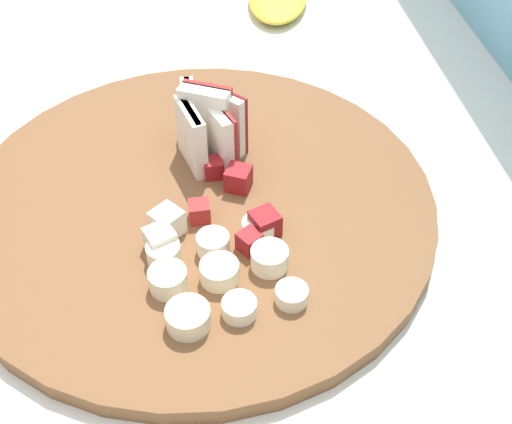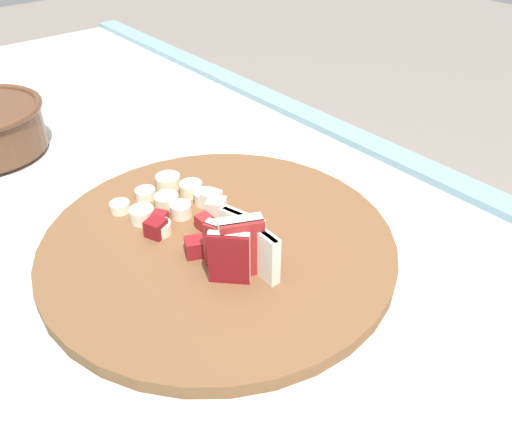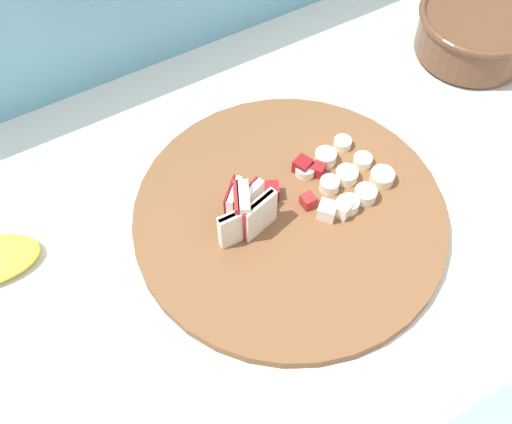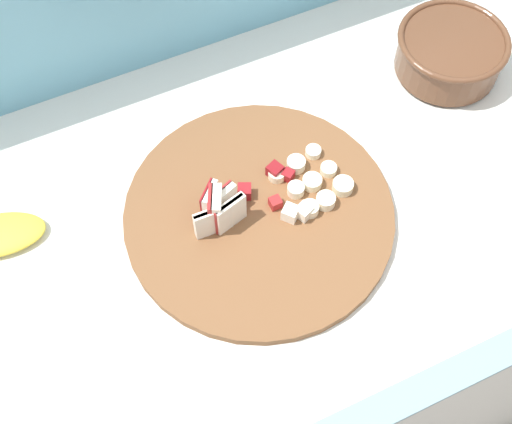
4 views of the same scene
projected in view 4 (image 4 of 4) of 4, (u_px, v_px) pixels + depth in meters
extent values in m
plane|color=gray|center=(307.00, 372.00, 1.77)|extent=(10.00, 10.00, 0.00)
cube|color=silver|center=(322.00, 303.00, 1.39)|extent=(1.44, 0.64, 0.88)
cube|color=#7A9EAD|center=(463.00, 373.00, 0.88)|extent=(1.44, 0.04, 0.04)
cube|color=#6BADC6|center=(248.00, 119.00, 1.38)|extent=(2.40, 0.04, 1.24)
cylinder|color=brown|center=(259.00, 215.00, 0.97)|extent=(0.37, 0.37, 0.01)
cube|color=maroon|center=(213.00, 220.00, 0.93)|extent=(0.05, 0.01, 0.05)
cube|color=white|center=(215.00, 224.00, 0.93)|extent=(0.05, 0.01, 0.05)
cube|color=#A32323|center=(229.00, 213.00, 0.93)|extent=(0.05, 0.02, 0.05)
cube|color=white|center=(232.00, 216.00, 0.93)|extent=(0.05, 0.02, 0.05)
cube|color=#A32323|center=(221.00, 200.00, 0.95)|extent=(0.04, 0.02, 0.05)
cube|color=white|center=(224.00, 202.00, 0.94)|extent=(0.04, 0.02, 0.05)
cube|color=maroon|center=(207.00, 200.00, 0.94)|extent=(0.03, 0.03, 0.05)
cube|color=white|center=(211.00, 201.00, 0.94)|extent=(0.03, 0.03, 0.05)
cube|color=#A32323|center=(211.00, 208.00, 0.93)|extent=(0.02, 0.04, 0.06)
cube|color=white|center=(217.00, 208.00, 0.93)|extent=(0.03, 0.04, 0.06)
cube|color=maroon|center=(244.00, 192.00, 0.97)|extent=(0.02, 0.02, 0.02)
cube|color=white|center=(290.00, 213.00, 0.95)|extent=(0.03, 0.03, 0.02)
cube|color=maroon|center=(238.00, 207.00, 0.96)|extent=(0.02, 0.02, 0.02)
cube|color=maroon|center=(275.00, 171.00, 0.99)|extent=(0.02, 0.02, 0.02)
cube|color=white|center=(304.00, 212.00, 0.95)|extent=(0.03, 0.03, 0.02)
cube|color=maroon|center=(288.00, 175.00, 0.99)|extent=(0.02, 0.02, 0.01)
cube|color=#B22D23|center=(296.00, 189.00, 0.97)|extent=(0.02, 0.02, 0.01)
cube|color=#A32323|center=(276.00, 204.00, 0.96)|extent=(0.02, 0.02, 0.02)
cylinder|color=white|center=(310.00, 209.00, 0.96)|extent=(0.02, 0.02, 0.01)
cylinder|color=#F4EAC6|center=(326.00, 201.00, 0.96)|extent=(0.03, 0.03, 0.02)
cylinder|color=beige|center=(343.00, 186.00, 0.98)|extent=(0.03, 0.03, 0.01)
cylinder|color=white|center=(296.00, 190.00, 0.97)|extent=(0.02, 0.02, 0.02)
cylinder|color=#F4EAC6|center=(312.00, 182.00, 0.98)|extent=(0.03, 0.03, 0.01)
cylinder|color=white|center=(329.00, 169.00, 0.99)|extent=(0.02, 0.02, 0.01)
cylinder|color=#F4EAC6|center=(277.00, 174.00, 0.99)|extent=(0.02, 0.02, 0.01)
cylinder|color=white|center=(296.00, 164.00, 0.99)|extent=(0.03, 0.03, 0.02)
cylinder|color=white|center=(313.00, 152.00, 1.01)|extent=(0.02, 0.02, 0.01)
cylinder|color=brown|center=(445.00, 68.00, 1.11)|extent=(0.09, 0.09, 0.01)
cylinder|color=brown|center=(450.00, 54.00, 1.08)|extent=(0.16, 0.16, 0.06)
torus|color=brown|center=(454.00, 40.00, 1.05)|extent=(0.17, 0.17, 0.01)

